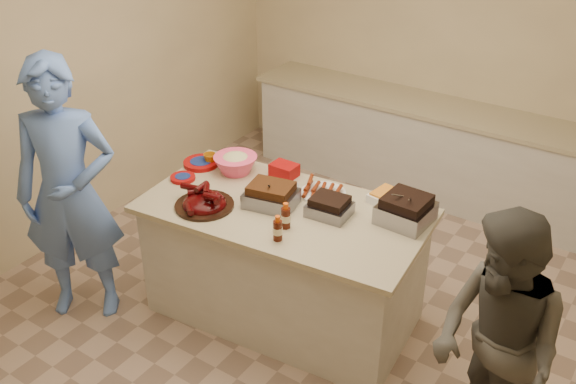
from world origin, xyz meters
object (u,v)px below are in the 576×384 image
Objects in this scene: guest_blue at (91,305)px; rib_platter at (205,207)px; island at (284,312)px; roasting_pan at (405,221)px; coleslaw_bowl at (236,172)px; mustard_bottle at (270,198)px; bbq_bottle_b at (278,240)px; plastic_cup at (210,164)px; bbq_bottle_a at (286,227)px.

rib_platter is at bearing -4.42° from guest_blue.
roasting_pan is (0.74, 0.30, 0.90)m from island.
coleslaw_bowl is 1.48m from guest_blue.
rib_platter is at bearing -153.59° from island.
bbq_bottle_b is at bearing -48.88° from mustard_bottle.
rib_platter reaches higher than plastic_cup.
mustard_bottle is (-0.15, 0.05, 0.90)m from island.
rib_platter is 0.60m from bbq_bottle_a.
bbq_bottle_b reaches higher than guest_blue.
mustard_bottle is at bearing 131.12° from bbq_bottle_b.
plastic_cup is at bearing -177.30° from coleslaw_bowl.
island is at bearing -155.40° from roasting_pan.
bbq_bottle_b is at bearing -36.06° from coleslaw_bowl.
mustard_bottle is (-0.30, 0.24, 0.00)m from bbq_bottle_a.
bbq_bottle_a is 1.75m from guest_blue.
bbq_bottle_b is (0.76, -0.56, 0.00)m from coleslaw_bowl.
mustard_bottle is (-0.34, 0.38, 0.00)m from bbq_bottle_b.
bbq_bottle_a is at bearing -138.14° from roasting_pan.
rib_platter is at bearing 175.50° from bbq_bottle_b.
coleslaw_bowl is 0.46m from mustard_bottle.
coleslaw_bowl is at bearing 21.00° from guest_blue.
roasting_pan reaches higher than plastic_cup.
bbq_bottle_b is 1.57× the size of mustard_bottle.
bbq_bottle_a reaches higher than guest_blue.
coleslaw_bowl is 0.24m from plastic_cup.
rib_platter reaches higher than island.
mustard_bottle is at bearing 155.50° from island.
island is 1.23m from plastic_cup.
rib_platter reaches higher than guest_blue.
roasting_pan is 2.42m from guest_blue.
island is 19.84× the size of plastic_cup.
bbq_bottle_a is at bearing -12.71° from guest_blue.
mustard_bottle reaches higher than island.
roasting_pan is 3.26× the size of plastic_cup.
coleslaw_bowl reaches higher than roasting_pan.
plastic_cup is at bearing -174.36° from roasting_pan.
roasting_pan is 2.87× the size of mustard_bottle.
bbq_bottle_a is 0.15m from bbq_bottle_b.
mustard_bottle is at bearing -21.90° from coleslaw_bowl.
rib_platter is 2.34× the size of bbq_bottle_b.
bbq_bottle_b is at bearing -4.50° from rib_platter.
plastic_cup is at bearing 151.41° from bbq_bottle_b.
plastic_cup is (-1.56, -0.09, 0.00)m from roasting_pan.
bbq_bottle_a reaches higher than plastic_cup.
coleslaw_bowl is 3.34× the size of plastic_cup.
bbq_bottle_a is at bearing 104.84° from bbq_bottle_b.
bbq_bottle_b is 1.78× the size of plastic_cup.
coleslaw_bowl is at bearing 153.32° from island.
plastic_cup is (-0.66, 0.16, 0.00)m from mustard_bottle.
rib_platter is at bearing -131.72° from mustard_bottle.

